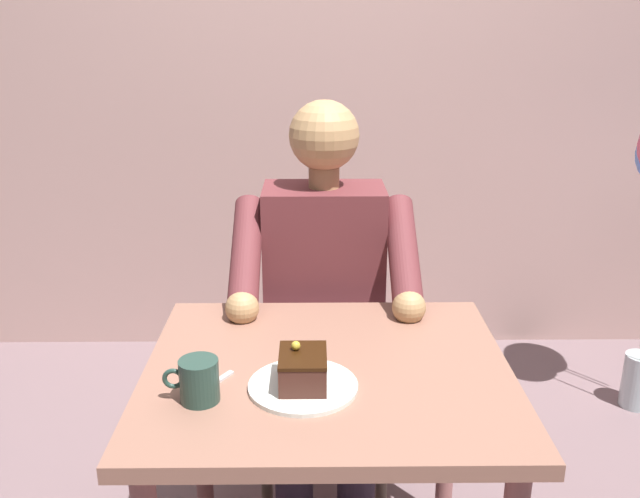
{
  "coord_description": "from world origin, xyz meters",
  "views": [
    {
      "loc": [
        0.03,
        1.38,
        1.46
      ],
      "look_at": [
        0.02,
        -0.1,
        0.95
      ],
      "focal_mm": 38.15,
      "sensor_mm": 36.0,
      "label": 1
    }
  ],
  "objects_px": {
    "seated_person": "(324,304)",
    "coffee_cup": "(198,380)",
    "dessert_spoon": "(213,391)",
    "cake_slice": "(303,369)",
    "dining_table": "(328,404)",
    "chair": "(323,323)"
  },
  "relations": [
    {
      "from": "chair",
      "to": "cake_slice",
      "type": "distance_m",
      "value": 0.79
    },
    {
      "from": "chair",
      "to": "coffee_cup",
      "type": "xyz_separation_m",
      "value": [
        0.27,
        0.8,
        0.25
      ]
    },
    {
      "from": "dining_table",
      "to": "seated_person",
      "type": "xyz_separation_m",
      "value": [
        0.0,
        -0.48,
        0.05
      ]
    },
    {
      "from": "chair",
      "to": "coffee_cup",
      "type": "bearing_deg",
      "value": 71.29
    },
    {
      "from": "dining_table",
      "to": "cake_slice",
      "type": "distance_m",
      "value": 0.18
    },
    {
      "from": "chair",
      "to": "coffee_cup",
      "type": "distance_m",
      "value": 0.88
    },
    {
      "from": "chair",
      "to": "cake_slice",
      "type": "relative_size",
      "value": 7.18
    },
    {
      "from": "dessert_spoon",
      "to": "cake_slice",
      "type": "bearing_deg",
      "value": -175.04
    },
    {
      "from": "seated_person",
      "to": "coffee_cup",
      "type": "distance_m",
      "value": 0.69
    },
    {
      "from": "coffee_cup",
      "to": "chair",
      "type": "bearing_deg",
      "value": -108.71
    },
    {
      "from": "cake_slice",
      "to": "dessert_spoon",
      "type": "xyz_separation_m",
      "value": [
        0.19,
        0.02,
        -0.04
      ]
    },
    {
      "from": "seated_person",
      "to": "cake_slice",
      "type": "relative_size",
      "value": 9.78
    },
    {
      "from": "coffee_cup",
      "to": "dessert_spoon",
      "type": "height_order",
      "value": "coffee_cup"
    },
    {
      "from": "dining_table",
      "to": "cake_slice",
      "type": "height_order",
      "value": "cake_slice"
    },
    {
      "from": "coffee_cup",
      "to": "dessert_spoon",
      "type": "distance_m",
      "value": 0.06
    },
    {
      "from": "dining_table",
      "to": "dessert_spoon",
      "type": "relative_size",
      "value": 6.08
    },
    {
      "from": "seated_person",
      "to": "cake_slice",
      "type": "height_order",
      "value": "seated_person"
    },
    {
      "from": "cake_slice",
      "to": "dessert_spoon",
      "type": "distance_m",
      "value": 0.2
    },
    {
      "from": "chair",
      "to": "dining_table",
      "type": "bearing_deg",
      "value": 90.0
    },
    {
      "from": "dining_table",
      "to": "cake_slice",
      "type": "xyz_separation_m",
      "value": [
        0.06,
        0.1,
        0.15
      ]
    },
    {
      "from": "coffee_cup",
      "to": "dessert_spoon",
      "type": "bearing_deg",
      "value": -129.07
    },
    {
      "from": "cake_slice",
      "to": "seated_person",
      "type": "bearing_deg",
      "value": -95.47
    }
  ]
}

